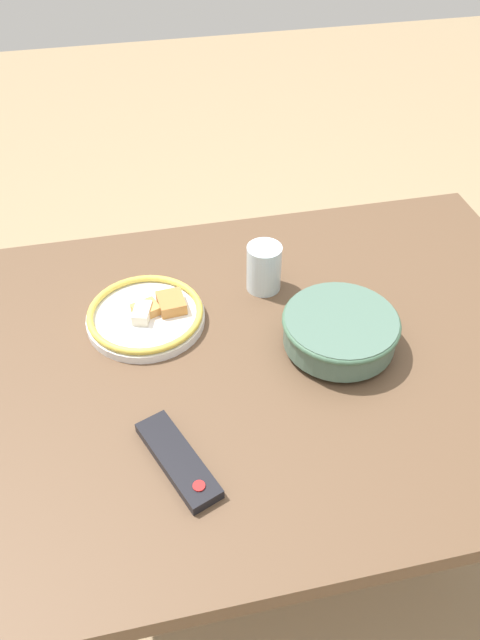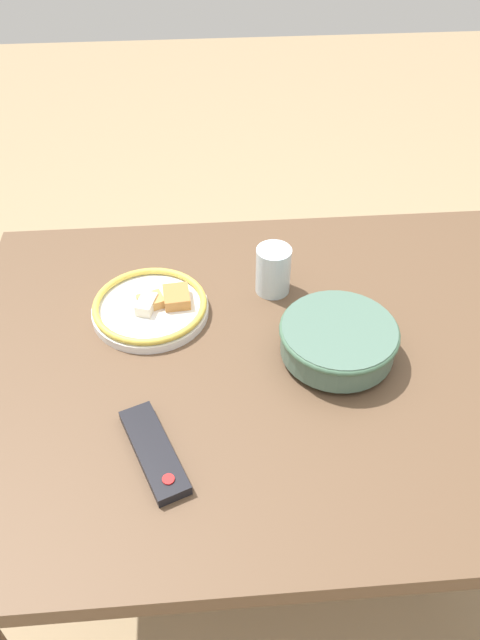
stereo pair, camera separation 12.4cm
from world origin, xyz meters
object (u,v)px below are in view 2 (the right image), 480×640
noodle_bowl (338,339)px  drinking_glass (273,270)px  food_plate (151,307)px  tv_remote (154,451)px

noodle_bowl → drinking_glass: drinking_glass is taller
food_plate → tv_remote: size_ratio=1.20×
noodle_bowl → drinking_glass: bearing=-64.6°
noodle_bowl → food_plate: (0.36, -0.15, -0.03)m
noodle_bowl → food_plate: 0.39m
drinking_glass → tv_remote: bearing=59.1°
food_plate → noodle_bowl: bearing=157.0°
noodle_bowl → drinking_glass: 0.23m
drinking_glass → food_plate: bearing=12.3°
noodle_bowl → food_plate: bearing=-23.0°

